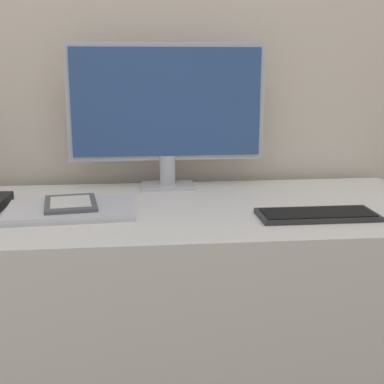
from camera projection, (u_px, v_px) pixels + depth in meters
name	position (u px, v px, depth m)	size (l,w,h in m)	color
wall_back	(175.00, 28.00, 1.68)	(3.60, 0.05, 2.40)	beige
desk	(188.00, 330.00, 1.51)	(1.35, 0.62, 0.72)	silver
monitor	(167.00, 109.00, 1.59)	(0.59, 0.11, 0.43)	#B7B7BC
keyboard	(317.00, 215.00, 1.32)	(0.29, 0.12, 0.01)	#282828
laptop	(70.00, 210.00, 1.35)	(0.33, 0.22, 0.02)	#BCBCC1
ereader	(71.00, 203.00, 1.37)	(0.15, 0.19, 0.01)	#4C4C51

